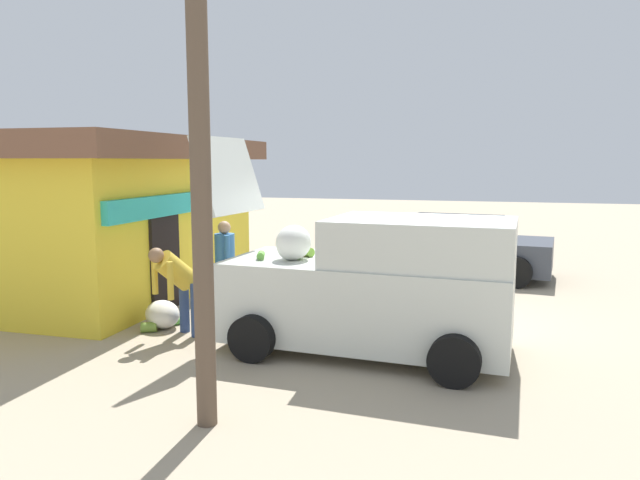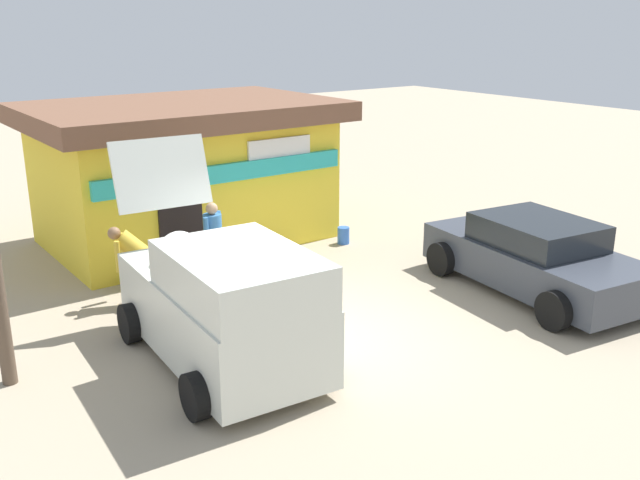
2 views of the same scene
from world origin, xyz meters
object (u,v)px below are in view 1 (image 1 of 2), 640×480
unloaded_banana_pile (162,315)px  delivery_van (377,285)px  vendor_standing (225,260)px  storefront_bar (106,213)px  paint_bucket (265,266)px  parked_sedan (454,247)px  customer_bending (177,281)px

unloaded_banana_pile → delivery_van: bearing=-93.7°
vendor_standing → unloaded_banana_pile: vendor_standing is taller
delivery_van → unloaded_banana_pile: size_ratio=5.14×
unloaded_banana_pile → storefront_bar: bearing=50.2°
vendor_standing → paint_bucket: 3.64m
delivery_van → unloaded_banana_pile: (0.22, 3.44, -0.72)m
delivery_van → vendor_standing: 3.17m
parked_sedan → vendor_standing: bearing=142.1°
customer_bending → unloaded_banana_pile: size_ratio=1.65×
delivery_van → unloaded_banana_pile: bearing=86.3°
delivery_van → vendor_standing: delivery_van is taller
storefront_bar → parked_sedan: bearing=-60.3°
delivery_van → paint_bucket: delivery_van is taller
unloaded_banana_pile → customer_bending: bearing=-125.9°
paint_bucket → delivery_van: bearing=-144.1°
customer_bending → unloaded_banana_pile: customer_bending is taller
parked_sedan → paint_bucket: 4.41m
vendor_standing → unloaded_banana_pile: 1.44m
delivery_van → customer_bending: bearing=92.4°
storefront_bar → delivery_van: bearing=-110.8°
storefront_bar → customer_bending: (-2.34, -2.88, -0.74)m
storefront_bar → delivery_van: 6.28m
vendor_standing → paint_bucket: bearing=10.4°
delivery_van → paint_bucket: (4.85, 3.52, -0.74)m
customer_bending → vendor_standing: bearing=-3.3°
vendor_standing → customer_bending: size_ratio=1.16×
storefront_bar → unloaded_banana_pile: 3.41m
parked_sedan → paint_bucket: (-1.11, 4.24, -0.45)m
storefront_bar → delivery_van: storefront_bar is taller
customer_bending → paint_bucket: size_ratio=3.70×
parked_sedan → customer_bending: customer_bending is taller
storefront_bar → vendor_standing: storefront_bar is taller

